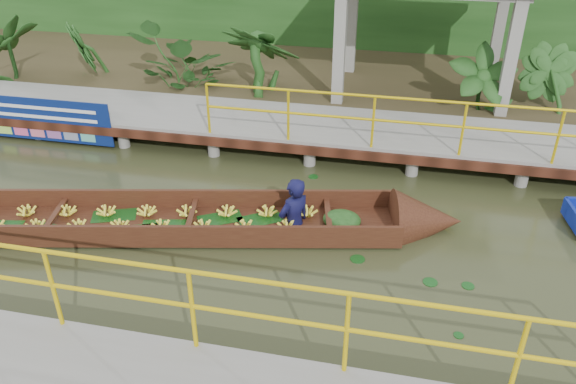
# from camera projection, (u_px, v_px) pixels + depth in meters

# --- Properties ---
(ground) EXTENTS (80.00, 80.00, 0.00)m
(ground) POSITION_uv_depth(u_px,v_px,m) (219.00, 232.00, 9.10)
(ground) COLOR #2A2E17
(ground) RESTS_ON ground
(land_strip) EXTENTS (30.00, 8.00, 0.45)m
(land_strip) POSITION_uv_depth(u_px,v_px,m) (305.00, 76.00, 15.35)
(land_strip) COLOR #2F2817
(land_strip) RESTS_ON ground
(far_dock) EXTENTS (16.00, 2.06, 1.66)m
(far_dock) POSITION_uv_depth(u_px,v_px,m) (270.00, 124.00, 11.77)
(far_dock) COLOR gray
(far_dock) RESTS_ON ground
(vendor_boat) EXTENTS (10.98, 3.33, 2.12)m
(vendor_boat) POSITION_uv_depth(u_px,v_px,m) (138.00, 218.00, 9.09)
(vendor_boat) COLOR #33160E
(vendor_boat) RESTS_ON ground
(blue_banner) EXTENTS (3.01, 0.04, 0.94)m
(blue_banner) POSITION_uv_depth(u_px,v_px,m) (45.00, 120.00, 11.78)
(blue_banner) COLOR navy
(blue_banner) RESTS_ON ground
(tropical_plants) EXTENTS (14.34, 1.34, 1.68)m
(tropical_plants) POSITION_uv_depth(u_px,v_px,m) (250.00, 58.00, 13.12)
(tropical_plants) COLOR #183C13
(tropical_plants) RESTS_ON ground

